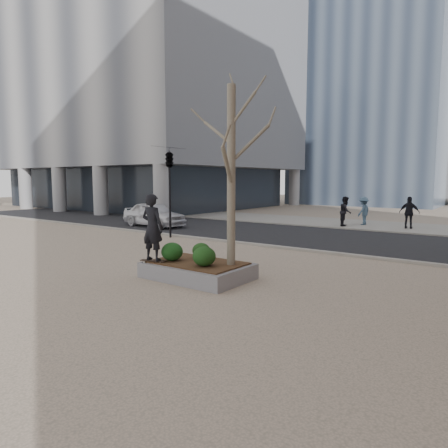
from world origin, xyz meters
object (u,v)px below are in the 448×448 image
Objects in this scene: skateboard at (153,261)px; police_car at (154,214)px; skateboarder at (152,227)px; planter at (198,271)px.

skateboard is 13.08m from police_car.
skateboarder is 13.10m from police_car.
police_car reaches higher than planter.
skateboard is at bearing -146.36° from planter.
planter is at bearing 14.19° from skateboard.
police_car is (-10.53, 8.34, 0.56)m from planter.
planter is 0.67× the size of police_car.
police_car is at bearing 141.61° from planter.
skateboard is 0.40× the size of skateboarder.
skateboard is at bearing 180.00° from skateboarder.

